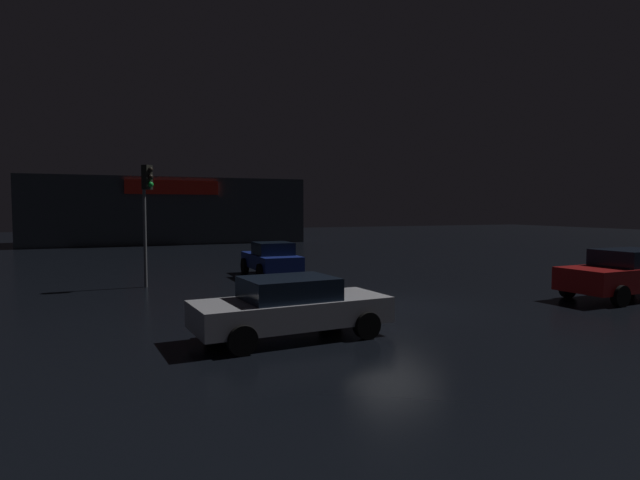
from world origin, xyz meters
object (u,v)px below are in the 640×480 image
(traffic_signal_main, at_px, (147,196))
(car_far, at_px, (291,307))
(store_building, at_px, (167,211))
(car_crossing, at_px, (626,273))
(car_near, at_px, (271,259))

(traffic_signal_main, relative_size, car_far, 0.99)
(traffic_signal_main, bearing_deg, store_building, 82.31)
(car_crossing, bearing_deg, store_building, 106.97)
(store_building, xyz_separation_m, car_crossing, (10.64, -34.87, -1.88))
(store_building, bearing_deg, car_crossing, -73.03)
(store_building, distance_m, car_crossing, 36.50)
(car_crossing, bearing_deg, car_near, 133.05)
(traffic_signal_main, distance_m, car_near, 5.91)
(car_near, relative_size, car_far, 0.85)
(store_building, relative_size, car_far, 4.84)
(store_building, distance_m, car_far, 35.67)
(car_near, height_order, car_crossing, car_crossing)
(car_far, bearing_deg, store_building, 88.09)
(store_building, xyz_separation_m, traffic_signal_main, (-3.56, -26.40, 0.67))
(store_building, height_order, car_far, store_building)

